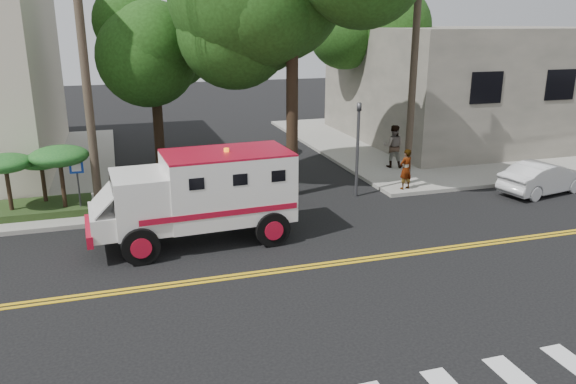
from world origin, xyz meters
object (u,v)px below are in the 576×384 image
object	(u,v)px
pedestrian_a	(406,169)
armored_truck	(202,192)
parked_sedan	(544,178)
pedestrian_b	(393,146)

from	to	relation	value
pedestrian_a	armored_truck	bearing A→B (deg)	2.06
armored_truck	parked_sedan	distance (m)	13.52
armored_truck	parked_sedan	bearing A→B (deg)	1.23
parked_sedan	pedestrian_b	size ratio (longest dim) A/B	1.99
parked_sedan	pedestrian_b	xyz separation A→B (m)	(-3.95, 4.97, 0.48)
pedestrian_a	pedestrian_b	distance (m)	3.47
armored_truck	pedestrian_b	bearing A→B (deg)	29.14
armored_truck	pedestrian_a	bearing A→B (deg)	14.99
armored_truck	pedestrian_a	size ratio (longest dim) A/B	3.86
pedestrian_a	pedestrian_b	world-z (taller)	pedestrian_b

